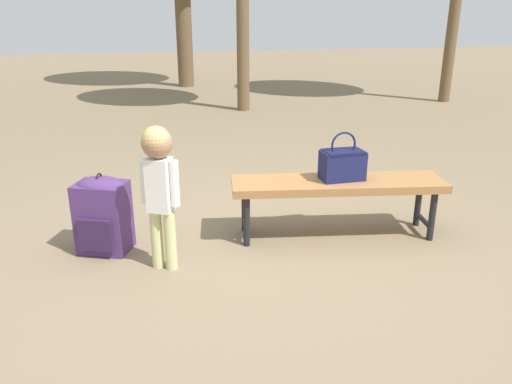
# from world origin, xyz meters

# --- Properties ---
(ground_plane) EXTENTS (40.00, 40.00, 0.00)m
(ground_plane) POSITION_xyz_m (0.00, 0.00, 0.00)
(ground_plane) COLOR #7F6B51
(ground_plane) RESTS_ON ground
(park_bench) EXTENTS (1.64, 0.67, 0.45)m
(park_bench) POSITION_xyz_m (-0.73, -0.12, 0.39)
(park_bench) COLOR #9E6B3D
(park_bench) RESTS_ON ground
(handbag) EXTENTS (0.32, 0.19, 0.37)m
(handbag) POSITION_xyz_m (-0.76, -0.13, 0.58)
(handbag) COLOR #191E4C
(handbag) RESTS_ON park_bench
(child_standing) EXTENTS (0.24, 0.20, 0.98)m
(child_standing) POSITION_xyz_m (0.60, 0.09, 0.66)
(child_standing) COLOR #CCCC8C
(child_standing) RESTS_ON ground
(backpack_large) EXTENTS (0.42, 0.38, 0.59)m
(backpack_large) POSITION_xyz_m (1.00, -0.28, 0.29)
(backpack_large) COLOR #4C2D66
(backpack_large) RESTS_ON ground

